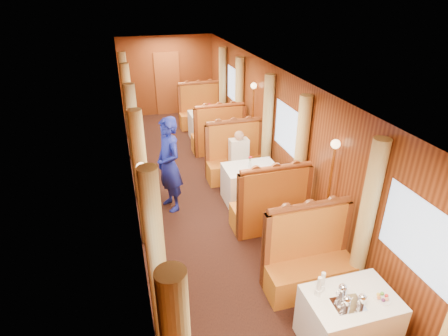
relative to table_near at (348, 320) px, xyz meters
name	(u,v)px	position (x,y,z in m)	size (l,w,h in m)	color
floor	(214,205)	(-0.75, 3.50, -0.38)	(3.00, 12.00, 0.01)	black
ceiling	(213,80)	(-0.75, 3.50, 2.12)	(3.00, 12.00, 0.01)	silver
wall_far	(167,76)	(-0.75, 9.50, 0.88)	(3.00, 2.50, 0.01)	brown
wall_left	(131,157)	(-2.25, 3.50, 0.88)	(12.00, 2.50, 0.01)	brown
wall_right	(288,139)	(0.75, 3.50, 0.88)	(12.00, 2.50, 0.01)	brown
doorway_far	(168,84)	(-0.75, 9.47, 0.62)	(0.80, 0.04, 2.00)	brown
table_near	(348,320)	(0.00, 0.00, 0.00)	(1.05, 0.72, 0.75)	white
banquette_near_aft	(309,262)	(0.00, 1.01, 0.05)	(1.30, 0.55, 1.34)	#AC4013
table_mid	(250,184)	(0.00, 3.50, 0.00)	(1.05, 0.72, 0.75)	white
banquette_mid_fwd	(270,208)	(0.00, 2.49, 0.05)	(1.30, 0.55, 1.34)	#AC4013
banquette_mid_aft	(235,160)	(0.00, 4.51, 0.05)	(1.30, 0.55, 1.34)	#AC4013
table_far	(209,125)	(0.00, 7.00, 0.00)	(1.05, 0.72, 0.75)	white
banquette_far_fwd	(218,137)	(0.00, 5.99, 0.05)	(1.30, 0.55, 1.34)	#AC4013
banquette_far_aft	(201,113)	(0.00, 8.01, 0.05)	(1.30, 0.55, 1.34)	#AC4013
tea_tray	(348,304)	(-0.12, -0.08, 0.38)	(0.34, 0.26, 0.01)	silver
teapot_left	(346,304)	(-0.17, -0.11, 0.44)	(0.16, 0.12, 0.13)	silver
teapot_right	(362,301)	(0.02, -0.13, 0.44)	(0.15, 0.11, 0.12)	silver
teapot_back	(342,292)	(-0.12, 0.05, 0.44)	(0.17, 0.13, 0.14)	silver
fruit_plate	(382,298)	(0.31, -0.11, 0.39)	(0.20, 0.20, 0.05)	white
cup_inboard	(319,288)	(-0.37, 0.15, 0.48)	(0.08, 0.08, 0.26)	white
cup_outboard	(322,283)	(-0.29, 0.20, 0.48)	(0.08, 0.08, 0.26)	white
rose_vase_mid	(250,160)	(-0.04, 3.47, 0.55)	(0.06, 0.06, 0.36)	silver
rose_vase_far	(209,106)	(0.03, 7.03, 0.55)	(0.06, 0.06, 0.36)	silver
window_left_near	(153,292)	(-2.24, 0.00, 1.07)	(1.20, 0.90, 0.01)	#91ADD3
curtain_left_near_b	(156,259)	(-2.13, 0.78, 0.80)	(0.22, 0.22, 2.35)	tan
window_right_near	(420,238)	(0.74, 0.00, 1.07)	(1.20, 0.90, 0.01)	#91ADD3
curtain_right_near_b	(366,221)	(0.63, 0.78, 0.80)	(0.22, 0.22, 2.35)	tan
window_left_mid	(130,147)	(-2.24, 3.50, 1.07)	(1.20, 0.90, 0.01)	#91ADD3
curtain_left_mid_a	(142,181)	(-2.13, 2.72, 0.80)	(0.22, 0.22, 2.35)	tan
curtain_left_mid_b	(135,144)	(-2.13, 4.28, 0.80)	(0.22, 0.22, 2.35)	tan
window_right_mid	(288,130)	(0.74, 3.50, 1.07)	(1.20, 0.90, 0.01)	#91ADD3
curtain_right_mid_a	(300,160)	(0.63, 2.72, 0.80)	(0.22, 0.22, 2.35)	tan
curtain_right_mid_b	(267,130)	(0.63, 4.28, 0.80)	(0.22, 0.22, 2.35)	tan
window_left_far	(122,94)	(-2.24, 7.00, 1.07)	(1.20, 0.90, 0.01)	#91ADD3
curtain_left_far_a	(130,113)	(-2.13, 6.22, 0.80)	(0.22, 0.22, 2.35)	tan
curtain_left_far_b	(126,96)	(-2.13, 7.78, 0.80)	(0.22, 0.22, 2.35)	tan
window_right_far	(234,85)	(0.74, 7.00, 1.07)	(1.20, 0.90, 0.01)	#91ADD3
curtain_right_far_a	(239,104)	(0.63, 6.22, 0.80)	(0.22, 0.22, 2.35)	tan
curtain_right_far_b	(223,89)	(0.63, 7.78, 0.80)	(0.22, 0.22, 2.35)	tan
sconce_left_fore	(145,201)	(-2.15, 1.75, 1.01)	(0.14, 0.14, 1.95)	#BF8C3F
sconce_right_fore	(331,174)	(0.65, 1.75, 1.01)	(0.14, 0.14, 1.95)	#BF8C3F
sconce_left_aft	(130,118)	(-2.15, 5.25, 1.01)	(0.14, 0.14, 1.95)	#BF8C3F
sconce_right_aft	(253,107)	(0.65, 5.25, 1.01)	(0.14, 0.14, 1.95)	#BF8C3F
steward	(169,165)	(-1.57, 3.67, 0.55)	(0.68, 0.44, 1.86)	navy
passenger	(239,152)	(0.00, 4.25, 0.37)	(0.40, 0.44, 0.76)	beige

